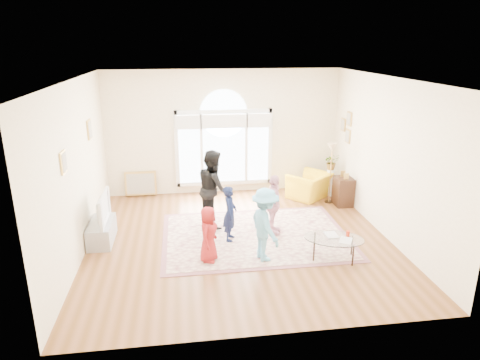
{
  "coord_description": "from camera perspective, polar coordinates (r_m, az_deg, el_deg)",
  "views": [
    {
      "loc": [
        -1.09,
        -7.83,
        3.85
      ],
      "look_at": [
        0.05,
        0.3,
        1.18
      ],
      "focal_mm": 32.0,
      "sensor_mm": 36.0,
      "label": 1
    }
  ],
  "objects": [
    {
      "name": "television",
      "position": [
        8.87,
        -18.2,
        -3.64
      ],
      "size": [
        0.17,
        1.01,
        0.58
      ],
      "color": "black",
      "rests_on": "tv_console"
    },
    {
      "name": "floor_lamp",
      "position": [
        10.59,
        12.15,
        3.6
      ],
      "size": [
        0.32,
        0.32,
        1.51
      ],
      "color": "black",
      "rests_on": "ground"
    },
    {
      "name": "side_cabinet",
      "position": [
        10.76,
        13.59,
        -1.48
      ],
      "size": [
        0.4,
        0.5,
        0.7
      ],
      "primitive_type": "cube",
      "color": "black",
      "rests_on": "ground"
    },
    {
      "name": "potted_plant",
      "position": [
        11.2,
        12.12,
        2.38
      ],
      "size": [
        0.38,
        0.33,
        0.41
      ],
      "primitive_type": "imported",
      "rotation": [
        0.0,
        0.0,
        -0.03
      ],
      "color": "#33722D",
      "rests_on": "plant_pedestal"
    },
    {
      "name": "child_black",
      "position": [
        9.14,
        -3.56,
        -1.12
      ],
      "size": [
        0.72,
        0.88,
        1.67
      ],
      "primitive_type": "imported",
      "rotation": [
        0.0,
        0.0,
        1.68
      ],
      "color": "black",
      "rests_on": "area_rug"
    },
    {
      "name": "leaning_picture",
      "position": [
        11.45,
        -12.98,
        -2.1
      ],
      "size": [
        0.8,
        0.14,
        0.62
      ],
      "primitive_type": "cube",
      "rotation": [
        -0.14,
        0.0,
        0.0
      ],
      "color": "tan",
      "rests_on": "ground"
    },
    {
      "name": "rug_border",
      "position": [
        8.93,
        2.07,
        -7.46
      ],
      "size": [
        3.8,
        2.8,
        0.01
      ],
      "primitive_type": "cube",
      "color": "#865156",
      "rests_on": "ground"
    },
    {
      "name": "armchair",
      "position": [
        11.1,
        9.22,
        -0.75
      ],
      "size": [
        1.31,
        1.3,
        0.64
      ],
      "primitive_type": "imported",
      "rotation": [
        0.0,
        0.0,
        3.85
      ],
      "color": "yellow",
      "rests_on": "ground"
    },
    {
      "name": "room_shell",
      "position": [
        10.95,
        -2.05,
        6.0
      ],
      "size": [
        6.0,
        6.0,
        6.0
      ],
      "color": "#FBEDC5",
      "rests_on": "ground"
    },
    {
      "name": "child_red",
      "position": [
        7.77,
        -4.23,
        -7.2
      ],
      "size": [
        0.49,
        0.59,
        1.04
      ],
      "primitive_type": "imported",
      "rotation": [
        0.0,
        0.0,
        1.22
      ],
      "color": "maroon",
      "rests_on": "area_rug"
    },
    {
      "name": "tv_console",
      "position": [
        9.06,
        -17.95,
        -6.59
      ],
      "size": [
        0.45,
        1.0,
        0.42
      ],
      "primitive_type": "cube",
      "color": "#97999F",
      "rests_on": "ground"
    },
    {
      "name": "coffee_table",
      "position": [
        8.08,
        12.42,
        -7.68
      ],
      "size": [
        1.25,
        1.01,
        0.54
      ],
      "rotation": [
        0.0,
        0.0,
        -0.33
      ],
      "color": "silver",
      "rests_on": "ground"
    },
    {
      "name": "child_blue",
      "position": [
        7.74,
        3.36,
        -5.97
      ],
      "size": [
        0.71,
        0.98,
        1.37
      ],
      "primitive_type": "imported",
      "rotation": [
        0.0,
        0.0,
        1.82
      ],
      "color": "#61B2DA",
      "rests_on": "area_rug"
    },
    {
      "name": "ground",
      "position": [
        8.79,
        -0.05,
        -7.94
      ],
      "size": [
        6.0,
        6.0,
        0.0
      ],
      "primitive_type": "plane",
      "color": "brown",
      "rests_on": "ground"
    },
    {
      "name": "plant_pedestal",
      "position": [
        11.36,
        11.94,
        -0.32
      ],
      "size": [
        0.2,
        0.2,
        0.7
      ],
      "primitive_type": "cylinder",
      "color": "white",
      "rests_on": "ground"
    },
    {
      "name": "child_navy",
      "position": [
        8.53,
        -1.35,
        -4.48
      ],
      "size": [
        0.37,
        0.47,
        1.13
      ],
      "primitive_type": "imported",
      "rotation": [
        0.0,
        0.0,
        1.31
      ],
      "color": "#131C3E",
      "rests_on": "area_rug"
    },
    {
      "name": "area_rug",
      "position": [
        8.93,
        2.07,
        -7.44
      ],
      "size": [
        3.6,
        2.6,
        0.02
      ],
      "primitive_type": "cube",
      "color": "beige",
      "rests_on": "ground"
    },
    {
      "name": "child_pink",
      "position": [
        8.8,
        4.5,
        -3.32
      ],
      "size": [
        0.56,
        0.8,
        1.26
      ],
      "primitive_type": "imported",
      "rotation": [
        0.0,
        0.0,
        1.2
      ],
      "color": "#EBA7BC",
      "rests_on": "area_rug"
    }
  ]
}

